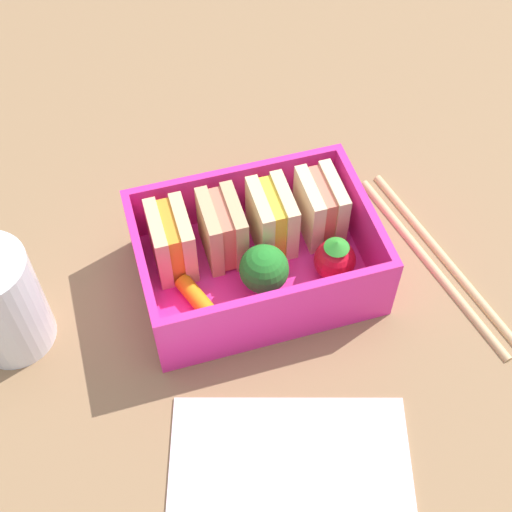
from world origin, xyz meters
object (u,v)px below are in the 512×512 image
object	(u,v)px
sandwich_left	(171,241)
sandwich_center	(272,218)
sandwich_center_right	(320,207)
folded_napkin	(290,465)
broccoli_floret	(269,269)
chopstick_pair	(438,258)
sandwich_center_left	(222,229)
strawberry_far_left	(335,259)
carrot_stick_far_left	(201,303)

from	to	relation	value
sandwich_left	sandwich_center	size ratio (longest dim) A/B	1.00
sandwich_center_right	folded_napkin	size ratio (longest dim) A/B	0.33
broccoli_floret	chopstick_pair	distance (cm)	14.16
sandwich_center_left	strawberry_far_left	xyz separation A→B (cm)	(7.43, -4.40, -0.87)
sandwich_center_left	carrot_stick_far_left	xyz separation A→B (cm)	(-2.89, -4.71, -1.92)
broccoli_floret	strawberry_far_left	size ratio (longest dim) A/B	1.17
strawberry_far_left	sandwich_center_right	bearing A→B (deg)	85.53
chopstick_pair	folded_napkin	distance (cm)	20.47
carrot_stick_far_left	folded_napkin	world-z (taller)	carrot_stick_far_left
strawberry_far_left	folded_napkin	size ratio (longest dim) A/B	0.24
sandwich_center_left	chopstick_pair	bearing A→B (deg)	-17.08
strawberry_far_left	sandwich_left	bearing A→B (deg)	158.75
sandwich_center_left	strawberry_far_left	world-z (taller)	sandwich_center_left
broccoli_floret	strawberry_far_left	distance (cm)	5.19
broccoli_floret	chopstick_pair	bearing A→B (deg)	-2.30
sandwich_center	folded_napkin	bearing A→B (deg)	-103.15
broccoli_floret	chopstick_pair	size ratio (longest dim) A/B	0.23
sandwich_center	carrot_stick_far_left	xyz separation A→B (cm)	(-6.78, -4.71, -1.92)
sandwich_left	broccoli_floret	distance (cm)	7.57
sandwich_left	sandwich_center_right	xyz separation A→B (cm)	(11.65, 0.00, 0.00)
sandwich_center_right	strawberry_far_left	bearing A→B (deg)	-94.47
sandwich_center	carrot_stick_far_left	size ratio (longest dim) A/B	1.03
sandwich_left	carrot_stick_far_left	bearing A→B (deg)	-78.13
broccoli_floret	carrot_stick_far_left	bearing A→B (deg)	-176.35
sandwich_left	broccoli_floret	bearing A→B (deg)	-35.32
sandwich_center_right	chopstick_pair	size ratio (longest dim) A/B	0.27
sandwich_center_left	carrot_stick_far_left	size ratio (longest dim) A/B	1.03
broccoli_floret	strawberry_far_left	world-z (taller)	broccoli_floret
strawberry_far_left	chopstick_pair	size ratio (longest dim) A/B	0.19
sandwich_center	chopstick_pair	size ratio (longest dim) A/B	0.27
sandwich_center_right	strawberry_far_left	size ratio (longest dim) A/B	1.37
folded_napkin	carrot_stick_far_left	bearing A→B (deg)	102.06
chopstick_pair	sandwich_left	bearing A→B (deg)	166.10
carrot_stick_far_left	chopstick_pair	bearing A→B (deg)	-0.67
sandwich_center_left	sandwich_left	bearing A→B (deg)	180.00
strawberry_far_left	chopstick_pair	world-z (taller)	strawberry_far_left
carrot_stick_far_left	broccoli_floret	world-z (taller)	broccoli_floret
sandwich_left	strawberry_far_left	distance (cm)	12.17
carrot_stick_far_left	chopstick_pair	world-z (taller)	carrot_stick_far_left
sandwich_center_left	strawberry_far_left	distance (cm)	8.67
folded_napkin	sandwich_center	bearing A→B (deg)	76.85
carrot_stick_far_left	strawberry_far_left	xyz separation A→B (cm)	(10.32, 0.31, 1.05)
chopstick_pair	folded_napkin	xyz separation A→B (cm)	(-16.22, -12.48, -0.15)
sandwich_center	chopstick_pair	distance (cm)	13.56
broccoli_floret	folded_napkin	size ratio (longest dim) A/B	0.28
carrot_stick_far_left	strawberry_far_left	bearing A→B (deg)	1.73
sandwich_center_left	broccoli_floret	size ratio (longest dim) A/B	1.17
sandwich_center_left	sandwich_center	size ratio (longest dim) A/B	1.00
sandwich_center_right	broccoli_floret	xyz separation A→B (cm)	(-5.48, -4.38, -0.08)
sandwich_left	carrot_stick_far_left	size ratio (longest dim) A/B	1.03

